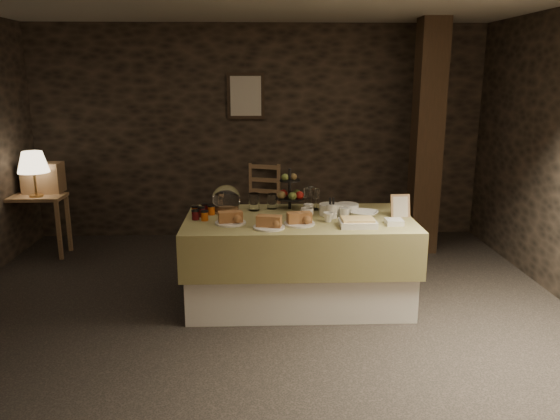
{
  "coord_description": "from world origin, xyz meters",
  "views": [
    {
      "loc": [
        0.02,
        -4.26,
        2.0
      ],
      "look_at": [
        0.18,
        0.2,
        0.89
      ],
      "focal_mm": 35.0,
      "sensor_mm": 36.0,
      "label": 1
    }
  ],
  "objects_px": {
    "wine_rack": "(43,178)",
    "console_table": "(35,207)",
    "timber_column": "(427,139)",
    "buffet_table": "(299,254)",
    "fruit_stand": "(290,194)",
    "chair": "(260,206)",
    "table_lamp": "(33,163)"
  },
  "relations": [
    {
      "from": "timber_column",
      "to": "fruit_stand",
      "type": "distance_m",
      "value": 1.98
    },
    {
      "from": "chair",
      "to": "fruit_stand",
      "type": "xyz_separation_m",
      "value": [
        0.29,
        -1.68,
        0.52
      ]
    },
    {
      "from": "console_table",
      "to": "table_lamp",
      "type": "relative_size",
      "value": 1.39
    },
    {
      "from": "buffet_table",
      "to": "timber_column",
      "type": "relative_size",
      "value": 0.76
    },
    {
      "from": "wine_rack",
      "to": "chair",
      "type": "relative_size",
      "value": 0.58
    },
    {
      "from": "buffet_table",
      "to": "table_lamp",
      "type": "xyz_separation_m",
      "value": [
        -2.8,
        1.36,
        0.62
      ]
    },
    {
      "from": "chair",
      "to": "buffet_table",
      "type": "bearing_deg",
      "value": -60.37
    },
    {
      "from": "chair",
      "to": "timber_column",
      "type": "bearing_deg",
      "value": 3.49
    },
    {
      "from": "wine_rack",
      "to": "console_table",
      "type": "bearing_deg",
      "value": -105.52
    },
    {
      "from": "table_lamp",
      "to": "wine_rack",
      "type": "bearing_deg",
      "value": 90.0
    },
    {
      "from": "fruit_stand",
      "to": "table_lamp",
      "type": "bearing_deg",
      "value": 159.47
    },
    {
      "from": "timber_column",
      "to": "console_table",
      "type": "bearing_deg",
      "value": -179.39
    },
    {
      "from": "buffet_table",
      "to": "chair",
      "type": "bearing_deg",
      "value": 99.7
    },
    {
      "from": "fruit_stand",
      "to": "chair",
      "type": "bearing_deg",
      "value": 99.67
    },
    {
      "from": "console_table",
      "to": "chair",
      "type": "relative_size",
      "value": 0.96
    },
    {
      "from": "table_lamp",
      "to": "timber_column",
      "type": "xyz_separation_m",
      "value": [
        4.34,
        0.1,
        0.23
      ]
    },
    {
      "from": "fruit_stand",
      "to": "wine_rack",
      "type": "bearing_deg",
      "value": 155.38
    },
    {
      "from": "buffet_table",
      "to": "table_lamp",
      "type": "bearing_deg",
      "value": 154.15
    },
    {
      "from": "timber_column",
      "to": "buffet_table",
      "type": "bearing_deg",
      "value": -136.53
    },
    {
      "from": "table_lamp",
      "to": "wine_rack",
      "type": "relative_size",
      "value": 1.19
    },
    {
      "from": "table_lamp",
      "to": "wine_rack",
      "type": "xyz_separation_m",
      "value": [
        -0.0,
        0.23,
        -0.21
      ]
    },
    {
      "from": "chair",
      "to": "wine_rack",
      "type": "bearing_deg",
      "value": -150.36
    },
    {
      "from": "console_table",
      "to": "timber_column",
      "type": "height_order",
      "value": "timber_column"
    },
    {
      "from": "console_table",
      "to": "timber_column",
      "type": "distance_m",
      "value": 4.45
    },
    {
      "from": "buffet_table",
      "to": "table_lamp",
      "type": "height_order",
      "value": "table_lamp"
    },
    {
      "from": "buffet_table",
      "to": "console_table",
      "type": "distance_m",
      "value": 3.18
    },
    {
      "from": "wine_rack",
      "to": "fruit_stand",
      "type": "height_order",
      "value": "fruit_stand"
    },
    {
      "from": "buffet_table",
      "to": "wine_rack",
      "type": "bearing_deg",
      "value": 150.47
    },
    {
      "from": "chair",
      "to": "timber_column",
      "type": "height_order",
      "value": "timber_column"
    },
    {
      "from": "wine_rack",
      "to": "table_lamp",
      "type": "bearing_deg",
      "value": -90.0
    },
    {
      "from": "console_table",
      "to": "wine_rack",
      "type": "height_order",
      "value": "wine_rack"
    },
    {
      "from": "fruit_stand",
      "to": "console_table",
      "type": "bearing_deg",
      "value": 158.91
    }
  ]
}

